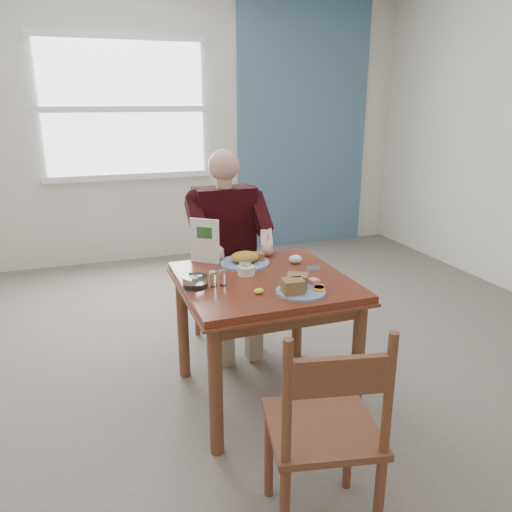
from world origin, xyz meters
name	(u,v)px	position (x,y,z in m)	size (l,w,h in m)	color
floor	(263,396)	(0.00, 0.00, 0.00)	(6.00, 6.00, 0.00)	#635850
wall_back	(165,129)	(0.00, 3.00, 1.40)	(5.50, 5.50, 0.00)	beige
accent_panel	(304,126)	(1.60, 2.98, 1.40)	(1.60, 0.02, 2.80)	#476A85
lemon_wedge	(259,291)	(-0.10, -0.21, 0.76)	(0.05, 0.04, 0.03)	yellow
napkin	(295,259)	(0.27, 0.18, 0.78)	(0.08, 0.07, 0.05)	white
metal_dish	(313,269)	(0.32, 0.04, 0.76)	(0.09, 0.09, 0.01)	silver
window	(125,109)	(-0.40, 2.97, 1.60)	(1.72, 0.04, 1.42)	white
table	(264,297)	(0.00, 0.00, 0.64)	(0.92, 0.92, 0.75)	brown
chair_far	(225,278)	(0.00, 0.80, 0.48)	(0.42, 0.42, 0.95)	brown
chair_near	(325,432)	(-0.12, -1.00, 0.48)	(0.50, 0.50, 0.95)	brown
diner	(227,236)	(0.00, 0.71, 0.81)	(0.53, 0.56, 1.39)	gray
near_plate	(299,287)	(0.09, -0.27, 0.78)	(0.31, 0.31, 0.09)	white
far_plate	(246,260)	(-0.02, 0.26, 0.78)	(0.31, 0.31, 0.08)	white
caddy	(246,270)	(-0.07, 0.08, 0.78)	(0.11, 0.11, 0.07)	white
shakers	(218,278)	(-0.27, -0.04, 0.79)	(0.09, 0.04, 0.09)	white
creamer	(195,282)	(-0.39, -0.02, 0.78)	(0.17, 0.17, 0.06)	white
menu	(205,241)	(-0.24, 0.37, 0.89)	(0.15, 0.12, 0.27)	white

